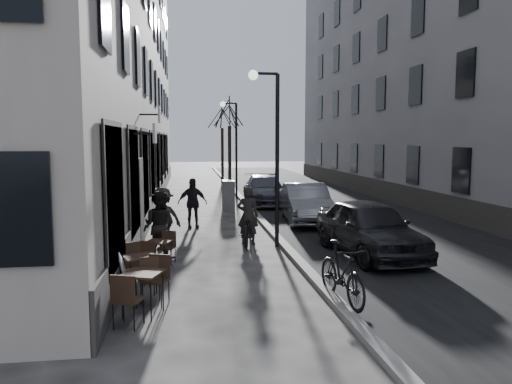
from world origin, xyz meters
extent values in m
plane|color=#33312F|center=(0.00, 0.00, 0.00)|extent=(120.00, 120.00, 0.00)
cube|color=black|center=(3.85, 16.00, 0.00)|extent=(7.30, 60.00, 0.00)
cube|color=gray|center=(0.20, 16.00, 0.06)|extent=(0.25, 60.00, 0.12)
cube|color=#A5988A|center=(-6.00, 16.50, 8.00)|extent=(4.00, 35.00, 16.00)
cube|color=slate|center=(9.50, 16.50, 8.00)|extent=(4.00, 35.00, 16.00)
cylinder|color=black|center=(0.00, 6.00, 2.50)|extent=(0.12, 0.12, 5.00)
cylinder|color=black|center=(-0.35, 6.00, 5.00)|extent=(0.70, 0.08, 0.08)
sphere|color=#FFF2CC|center=(-0.70, 6.00, 4.95)|extent=(0.28, 0.28, 0.28)
cylinder|color=black|center=(0.00, 18.00, 2.50)|extent=(0.12, 0.12, 5.00)
cylinder|color=black|center=(-0.35, 18.00, 5.00)|extent=(0.70, 0.08, 0.08)
sphere|color=#FFF2CC|center=(-0.70, 18.00, 4.95)|extent=(0.28, 0.28, 0.28)
cylinder|color=black|center=(-0.10, 21.00, 1.95)|extent=(0.20, 0.20, 3.90)
cylinder|color=black|center=(-0.10, 27.00, 1.95)|extent=(0.20, 0.20, 3.90)
cube|color=#322116|center=(-3.40, 0.72, 0.77)|extent=(0.83, 0.83, 0.04)
cylinder|color=black|center=(-3.75, 0.55, 0.37)|extent=(0.02, 0.02, 0.75)
cylinder|color=black|center=(-3.24, 0.37, 0.37)|extent=(0.02, 0.02, 0.75)
cylinder|color=black|center=(-3.57, 1.06, 0.37)|extent=(0.02, 0.02, 0.75)
cylinder|color=black|center=(-3.06, 0.88, 0.37)|extent=(0.02, 0.02, 0.75)
cube|color=#322116|center=(-3.58, 2.09, 0.75)|extent=(0.80, 0.80, 0.04)
cylinder|color=black|center=(-3.74, 1.75, 0.36)|extent=(0.02, 0.02, 0.73)
cylinder|color=black|center=(-3.24, 1.93, 0.36)|extent=(0.02, 0.02, 0.73)
cylinder|color=black|center=(-3.91, 2.24, 0.36)|extent=(0.02, 0.02, 0.73)
cylinder|color=black|center=(-3.42, 2.42, 0.36)|extent=(0.02, 0.02, 0.73)
cube|color=#322116|center=(-3.30, 3.95, 0.67)|extent=(0.72, 0.72, 0.04)
cylinder|color=black|center=(-3.60, 3.81, 0.33)|extent=(0.02, 0.02, 0.66)
cylinder|color=black|center=(-3.15, 3.65, 0.33)|extent=(0.02, 0.02, 0.66)
cylinder|color=black|center=(-3.44, 4.25, 0.33)|extent=(0.02, 0.02, 0.66)
cylinder|color=black|center=(-2.99, 4.10, 0.33)|extent=(0.02, 0.02, 0.66)
cube|color=black|center=(-3.80, 1.90, 0.02)|extent=(0.33, 0.59, 0.04)
cube|color=white|center=(-3.88, 1.90, 0.50)|extent=(0.29, 0.59, 0.95)
cube|color=slate|center=(-0.80, 13.57, 0.67)|extent=(0.50, 0.90, 1.33)
imported|color=black|center=(-0.80, 6.49, 0.53)|extent=(1.11, 2.14, 1.07)
imported|color=black|center=(-0.80, 6.49, 0.87)|extent=(0.71, 0.54, 1.75)
imported|color=black|center=(-3.33, 5.00, 0.90)|extent=(1.09, 1.00, 1.81)
imported|color=#272422|center=(-3.29, 6.19, 0.89)|extent=(1.33, 1.13, 1.78)
imported|color=black|center=(-2.42, 9.53, 0.89)|extent=(1.07, 0.52, 1.78)
imported|color=black|center=(2.30, 4.60, 0.76)|extent=(2.17, 4.60, 1.52)
imported|color=gray|center=(1.87, 10.14, 0.73)|extent=(1.90, 4.54, 1.46)
imported|color=#3C3C46|center=(1.13, 15.59, 0.69)|extent=(2.20, 4.84, 1.37)
imported|color=black|center=(0.35, 0.90, 0.59)|extent=(0.81, 2.01, 1.17)
camera|label=1|loc=(-2.59, -8.19, 3.17)|focal=35.00mm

